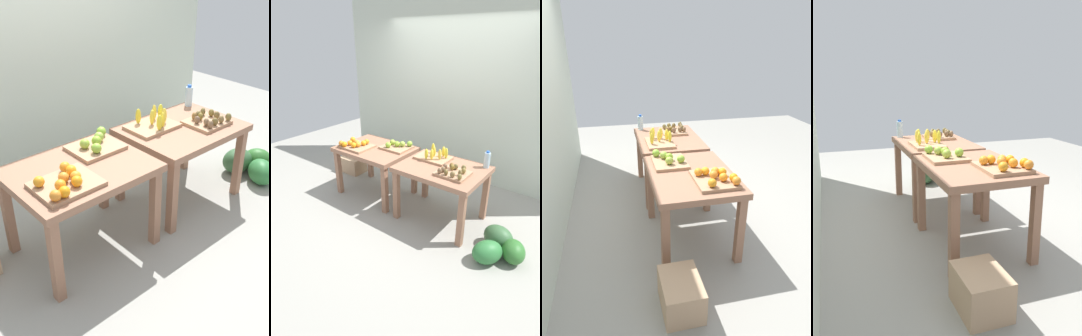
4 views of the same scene
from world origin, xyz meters
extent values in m
plane|color=#98958D|center=(0.00, 0.00, 0.00)|extent=(8.00, 8.00, 0.00)
cube|color=#98694F|center=(-0.56, 0.00, 0.71)|extent=(1.04, 0.80, 0.06)
cube|color=#98694F|center=(-1.02, -0.34, 0.34)|extent=(0.07, 0.07, 0.68)
cube|color=#98694F|center=(-0.10, -0.34, 0.34)|extent=(0.07, 0.07, 0.68)
cube|color=#98694F|center=(-1.02, 0.34, 0.34)|extent=(0.07, 0.07, 0.68)
cube|color=#98694F|center=(-0.10, 0.34, 0.34)|extent=(0.07, 0.07, 0.68)
cube|color=#98694F|center=(0.56, 0.00, 0.71)|extent=(1.04, 0.80, 0.06)
cube|color=#98694F|center=(0.10, -0.34, 0.34)|extent=(0.07, 0.07, 0.68)
cube|color=#98694F|center=(1.02, -0.34, 0.34)|extent=(0.07, 0.07, 0.68)
cube|color=#98694F|center=(0.10, 0.34, 0.34)|extent=(0.07, 0.07, 0.68)
cube|color=#98694F|center=(1.02, 0.34, 0.34)|extent=(0.07, 0.07, 0.68)
cube|color=tan|center=(-0.78, -0.16, 0.76)|extent=(0.44, 0.36, 0.03)
sphere|color=orange|center=(-0.72, -0.19, 0.81)|extent=(0.08, 0.08, 0.08)
sphere|color=orange|center=(-0.88, -0.30, 0.81)|extent=(0.10, 0.10, 0.08)
sphere|color=orange|center=(-0.85, -0.21, 0.81)|extent=(0.10, 0.10, 0.08)
sphere|color=orange|center=(-0.94, -0.30, 0.81)|extent=(0.08, 0.08, 0.08)
sphere|color=orange|center=(-0.75, -0.25, 0.81)|extent=(0.09, 0.09, 0.08)
sphere|color=orange|center=(-0.70, -0.03, 0.81)|extent=(0.10, 0.10, 0.08)
sphere|color=orange|center=(-0.69, -0.10, 0.81)|extent=(0.11, 0.11, 0.08)
sphere|color=orange|center=(-0.94, -0.08, 0.81)|extent=(0.10, 0.10, 0.08)
sphere|color=orange|center=(-0.79, -0.15, 0.81)|extent=(0.09, 0.09, 0.08)
cube|color=tan|center=(-0.29, 0.15, 0.76)|extent=(0.40, 0.34, 0.03)
sphere|color=#92B240|center=(-0.22, 0.20, 0.81)|extent=(0.09, 0.09, 0.08)
sphere|color=#93B33C|center=(-0.38, 0.18, 0.81)|extent=(0.11, 0.11, 0.08)
sphere|color=#86AD30|center=(-0.28, 0.16, 0.81)|extent=(0.11, 0.11, 0.08)
sphere|color=#85BA37|center=(-0.14, 0.27, 0.81)|extent=(0.11, 0.11, 0.08)
sphere|color=#86B737|center=(-0.36, 0.05, 0.81)|extent=(0.11, 0.11, 0.08)
cube|color=tan|center=(0.33, 0.15, 0.76)|extent=(0.44, 0.32, 0.03)
ellipsoid|color=yellow|center=(0.26, 0.26, 0.84)|extent=(0.06, 0.06, 0.14)
ellipsoid|color=yellow|center=(0.33, 0.16, 0.84)|extent=(0.06, 0.06, 0.14)
ellipsoid|color=yellow|center=(0.49, 0.21, 0.84)|extent=(0.06, 0.06, 0.14)
ellipsoid|color=yellow|center=(0.36, 0.06, 0.84)|extent=(0.04, 0.05, 0.14)
ellipsoid|color=yellow|center=(0.43, 0.23, 0.84)|extent=(0.06, 0.06, 0.14)
ellipsoid|color=yellow|center=(0.44, 0.12, 0.84)|extent=(0.05, 0.05, 0.14)
ellipsoid|color=yellow|center=(0.30, 0.03, 0.84)|extent=(0.07, 0.06, 0.14)
cube|color=tan|center=(0.76, -0.11, 0.76)|extent=(0.36, 0.32, 0.03)
ellipsoid|color=olive|center=(0.87, -0.07, 0.81)|extent=(0.05, 0.06, 0.07)
ellipsoid|color=brown|center=(0.87, -0.14, 0.81)|extent=(0.07, 0.07, 0.07)
ellipsoid|color=brown|center=(0.84, 0.00, 0.81)|extent=(0.07, 0.07, 0.07)
ellipsoid|color=brown|center=(0.67, -0.18, 0.81)|extent=(0.07, 0.07, 0.07)
ellipsoid|color=olive|center=(0.73, -0.07, 0.81)|extent=(0.07, 0.07, 0.07)
ellipsoid|color=brown|center=(0.65, -0.09, 0.81)|extent=(0.05, 0.06, 0.07)
ellipsoid|color=brown|center=(0.82, -0.23, 0.81)|extent=(0.07, 0.07, 0.07)
ellipsoid|color=brown|center=(0.66, -0.24, 0.81)|extent=(0.06, 0.05, 0.07)
ellipsoid|color=brown|center=(0.75, -0.02, 0.81)|extent=(0.07, 0.06, 0.07)
ellipsoid|color=brown|center=(0.91, -0.24, 0.81)|extent=(0.06, 0.07, 0.07)
ellipsoid|color=brown|center=(0.69, -0.02, 0.81)|extent=(0.07, 0.07, 0.07)
ellipsoid|color=brown|center=(0.73, -0.23, 0.81)|extent=(0.07, 0.07, 0.07)
cylinder|color=silver|center=(0.99, 0.31, 0.84)|extent=(0.07, 0.07, 0.19)
cylinder|color=blue|center=(0.99, 0.31, 0.95)|extent=(0.04, 0.04, 0.02)
ellipsoid|color=#2D682A|center=(1.59, -0.22, 0.12)|extent=(0.34, 0.38, 0.24)
ellipsoid|color=#376139|center=(1.38, -0.10, 0.13)|extent=(0.39, 0.34, 0.27)
ellipsoid|color=#2D7237|center=(1.38, -0.40, 0.13)|extent=(0.40, 0.42, 0.25)
cube|color=tan|center=(-1.41, 0.30, 0.14)|extent=(0.40, 0.30, 0.28)
camera|label=1|loc=(-1.97, -2.19, 2.20)|focal=42.97mm
camera|label=2|loc=(2.06, -2.74, 2.17)|focal=29.65mm
camera|label=3|loc=(-3.03, 0.70, 1.93)|focal=31.43mm
camera|label=4|loc=(-3.21, 1.15, 1.48)|focal=37.50mm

